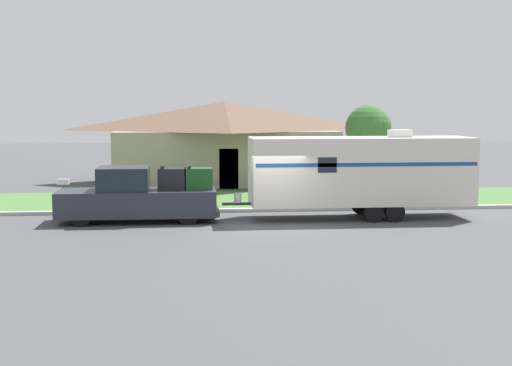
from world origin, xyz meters
name	(u,v)px	position (x,y,z in m)	size (l,w,h in m)	color
ground_plane	(273,227)	(0.00, 0.00, 0.00)	(120.00, 120.00, 0.00)	#47474C
curb_strip	(262,210)	(0.00, 3.75, 0.07)	(80.00, 0.30, 0.14)	#ADADA8
lawn_strip	(253,200)	(0.00, 7.40, 0.01)	(80.00, 7.00, 0.03)	#477538
house_across_street	(225,140)	(-0.84, 15.83, 2.36)	(12.98, 8.52, 4.56)	gray
pickup_truck	(139,197)	(-4.81, 1.70, 0.94)	(5.94, 2.05, 2.11)	black
travel_trailer	(361,171)	(3.58, 1.70, 1.83)	(9.52, 2.29, 3.39)	black
mailbox	(63,187)	(-8.08, 4.73, 1.01)	(0.48, 0.20, 1.32)	brown
tree_in_yard	(368,129)	(4.95, 5.91, 3.29)	(2.02, 2.02, 4.34)	brown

